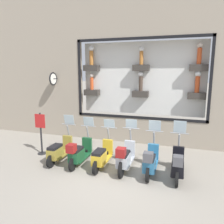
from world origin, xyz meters
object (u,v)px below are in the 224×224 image
(scooter_olive_5, at_px, (59,151))
(scooter_silver_2, at_px, (125,157))
(scooter_black_0, at_px, (178,165))
(scooter_green_4, at_px, (79,153))
(shop_sign_post, at_px, (41,132))
(scooter_teal_1, at_px, (150,161))
(scooter_yellow_3, at_px, (102,156))

(scooter_olive_5, bearing_deg, scooter_silver_2, -91.15)
(scooter_black_0, bearing_deg, scooter_silver_2, 89.66)
(scooter_green_4, distance_m, scooter_olive_5, 0.85)
(shop_sign_post, bearing_deg, scooter_teal_1, -96.33)
(scooter_teal_1, xyz_separation_m, scooter_yellow_3, (0.06, 1.69, -0.05))
(scooter_olive_5, bearing_deg, scooter_black_0, -90.83)
(scooter_black_0, distance_m, scooter_teal_1, 0.85)
(scooter_black_0, xyz_separation_m, scooter_green_4, (-0.01, 3.39, -0.01))
(shop_sign_post, bearing_deg, scooter_yellow_3, -98.93)
(scooter_teal_1, relative_size, scooter_yellow_3, 1.00)
(scooter_silver_2, bearing_deg, scooter_green_4, 90.53)
(scooter_silver_2, relative_size, shop_sign_post, 1.07)
(scooter_black_0, bearing_deg, scooter_teal_1, 90.02)
(scooter_green_4, height_order, shop_sign_post, shop_sign_post)
(scooter_black_0, height_order, scooter_teal_1, scooter_black_0)
(scooter_yellow_3, bearing_deg, scooter_olive_5, 89.96)
(scooter_silver_2, bearing_deg, scooter_yellow_3, 86.64)
(scooter_teal_1, height_order, scooter_olive_5, scooter_teal_1)
(scooter_teal_1, distance_m, scooter_olive_5, 3.39)
(scooter_yellow_3, xyz_separation_m, shop_sign_post, (0.44, 2.77, 0.50))
(scooter_yellow_3, height_order, shop_sign_post, shop_sign_post)
(scooter_black_0, xyz_separation_m, scooter_olive_5, (0.06, 4.23, -0.05))
(shop_sign_post, bearing_deg, scooter_olive_5, -111.98)
(scooter_yellow_3, bearing_deg, scooter_silver_2, -93.36)
(scooter_silver_2, relative_size, scooter_yellow_3, 1.01)
(scooter_black_0, relative_size, scooter_green_4, 1.00)
(scooter_green_4, bearing_deg, scooter_olive_5, 85.50)
(scooter_olive_5, bearing_deg, shop_sign_post, 68.02)
(scooter_yellow_3, bearing_deg, scooter_black_0, -91.35)
(scooter_green_4, bearing_deg, shop_sign_post, 75.40)
(scooter_silver_2, xyz_separation_m, shop_sign_post, (0.48, 3.61, 0.43))
(scooter_silver_2, distance_m, scooter_yellow_3, 0.85)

